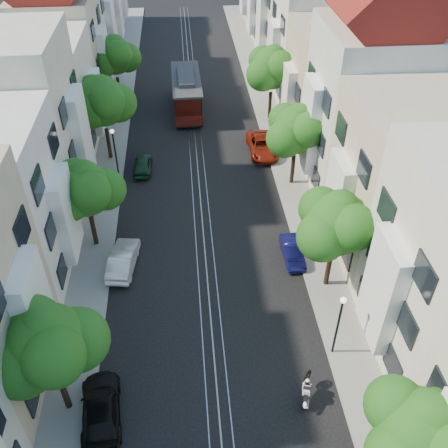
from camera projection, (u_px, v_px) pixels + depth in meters
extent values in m
plane|color=black|center=(195.00, 137.00, 44.79)|extent=(200.00, 200.00, 0.00)
cube|color=gray|center=(275.00, 133.00, 45.25)|extent=(2.50, 80.00, 0.12)
cube|color=gray|center=(113.00, 140.00, 44.26)|extent=(2.50, 80.00, 0.12)
cube|color=gray|center=(189.00, 137.00, 44.75)|extent=(0.06, 80.00, 0.02)
cube|color=gray|center=(195.00, 137.00, 44.79)|extent=(0.06, 80.00, 0.02)
cube|color=gray|center=(201.00, 137.00, 44.82)|extent=(0.06, 80.00, 0.02)
cube|color=tan|center=(195.00, 137.00, 44.79)|extent=(0.08, 80.00, 0.01)
cube|color=white|center=(384.00, 291.00, 23.87)|extent=(0.90, 3.04, 6.05)
cube|color=beige|center=(402.00, 185.00, 30.08)|extent=(7.00, 8.00, 10.00)
cube|color=white|center=(338.00, 199.00, 30.33)|extent=(0.90, 3.04, 5.50)
cube|color=silver|center=(364.00, 110.00, 35.64)|extent=(7.00, 8.00, 12.00)
cube|color=white|center=(311.00, 125.00, 35.99)|extent=(0.90, 3.04, 6.60)
cube|color=#C6B28C|center=(333.00, 85.00, 42.77)|extent=(7.00, 8.00, 9.00)
cube|color=white|center=(288.00, 94.00, 42.97)|extent=(0.90, 3.04, 4.95)
cube|color=white|center=(313.00, 43.00, 48.49)|extent=(7.00, 8.00, 10.50)
cube|color=white|center=(274.00, 53.00, 48.76)|extent=(0.90, 3.04, 5.78)
cube|color=beige|center=(297.00, 13.00, 54.36)|extent=(7.00, 8.00, 11.50)
cube|color=white|center=(262.00, 23.00, 54.69)|extent=(0.90, 3.04, 6.32)
cube|color=silver|center=(283.00, 2.00, 61.18)|extent=(7.00, 8.00, 9.50)
cube|color=white|center=(252.00, 10.00, 61.40)|extent=(0.90, 3.04, 5.23)
cube|color=white|center=(35.00, 315.00, 22.82)|extent=(0.90, 3.04, 5.93)
cube|color=white|center=(65.00, 215.00, 29.26)|extent=(0.90, 3.04, 5.39)
cube|color=beige|center=(22.00, 126.00, 34.08)|extent=(7.00, 8.00, 11.76)
cube|color=white|center=(80.00, 136.00, 34.93)|extent=(0.90, 3.04, 6.47)
cube|color=silver|center=(48.00, 96.00, 41.20)|extent=(7.00, 8.00, 8.82)
cube|color=white|center=(96.00, 102.00, 41.90)|extent=(0.90, 3.04, 4.85)
cube|color=beige|center=(62.00, 52.00, 46.92)|extent=(7.00, 8.00, 10.29)
cube|color=white|center=(104.00, 60.00, 47.70)|extent=(0.90, 3.04, 5.66)
cube|color=silver|center=(74.00, 21.00, 52.80)|extent=(7.00, 8.00, 11.27)
cube|color=white|center=(111.00, 28.00, 53.63)|extent=(0.90, 3.04, 6.20)
cube|color=#C6B28C|center=(85.00, 8.00, 59.61)|extent=(7.00, 8.00, 9.31)
cube|color=white|center=(118.00, 14.00, 60.34)|extent=(0.90, 3.04, 5.12)
sphere|color=#1C4B12|center=(420.00, 433.00, 18.48)|extent=(3.38, 3.38, 3.38)
sphere|color=#1C4B12|center=(440.00, 423.00, 19.20)|extent=(2.70, 2.70, 2.70)
sphere|color=#1C4B12|center=(428.00, 417.00, 18.00)|extent=(2.03, 2.03, 2.03)
cylinder|color=black|center=(328.00, 268.00, 29.74)|extent=(0.30, 0.30, 2.45)
sphere|color=#1C4B12|center=(337.00, 223.00, 27.55)|extent=(3.64, 3.64, 3.64)
sphere|color=#1C4B12|center=(352.00, 222.00, 28.27)|extent=(2.91, 2.91, 2.91)
sphere|color=#1C4B12|center=(322.00, 237.00, 27.14)|extent=(2.84, 2.84, 2.84)
sphere|color=#1C4B12|center=(340.00, 209.00, 27.07)|extent=(2.18, 2.18, 2.18)
cylinder|color=black|center=(293.00, 169.00, 38.27)|extent=(0.30, 0.30, 2.38)
sphere|color=#1C4B12|center=(297.00, 130.00, 36.15)|extent=(3.54, 3.54, 3.54)
sphere|color=#1C4B12|center=(309.00, 131.00, 36.86)|extent=(2.83, 2.83, 2.83)
sphere|color=#1C4B12|center=(285.00, 139.00, 35.73)|extent=(2.76, 2.76, 2.76)
sphere|color=#1C4B12|center=(299.00, 118.00, 35.67)|extent=(2.12, 2.12, 2.12)
cylinder|color=black|center=(270.00, 105.00, 46.73)|extent=(0.30, 0.30, 2.52)
sphere|color=#1C4B12|center=(272.00, 68.00, 44.49)|extent=(3.74, 3.74, 3.74)
sphere|color=#1C4B12|center=(283.00, 70.00, 45.20)|extent=(3.00, 3.00, 3.00)
sphere|color=#1C4B12|center=(263.00, 75.00, 44.07)|extent=(2.92, 2.92, 2.92)
sphere|color=#1C4B12|center=(274.00, 58.00, 44.01)|extent=(2.25, 2.25, 2.25)
cylinder|color=black|center=(64.00, 391.00, 23.34)|extent=(0.30, 0.30, 2.45)
sphere|color=#1C4B12|center=(48.00, 345.00, 21.16)|extent=(3.64, 3.64, 3.64)
sphere|color=#1C4B12|center=(77.00, 340.00, 21.87)|extent=(2.91, 2.91, 2.91)
sphere|color=#1C4B12|center=(23.00, 365.00, 20.74)|extent=(2.84, 2.84, 2.84)
sphere|color=#1C4B12|center=(46.00, 330.00, 20.68)|extent=(2.18, 2.18, 2.18)
cylinder|color=black|center=(94.00, 230.00, 32.68)|extent=(0.30, 0.30, 2.27)
sphere|color=#1C4B12|center=(85.00, 190.00, 30.65)|extent=(3.38, 3.38, 3.38)
sphere|color=#1C4B12|center=(105.00, 189.00, 31.37)|extent=(2.70, 2.70, 2.70)
sphere|color=#1C4B12|center=(69.00, 201.00, 30.24)|extent=(2.64, 2.64, 2.64)
sphere|color=#1C4B12|center=(84.00, 176.00, 30.17)|extent=(2.03, 2.03, 2.03)
cylinder|color=black|center=(109.00, 143.00, 41.08)|extent=(0.30, 0.30, 2.62)
sphere|color=#1C4B12|center=(102.00, 101.00, 38.74)|extent=(3.90, 3.90, 3.90)
sphere|color=#1C4B12|center=(117.00, 103.00, 39.45)|extent=(3.12, 3.12, 3.12)
sphere|color=#1C4B12|center=(89.00, 109.00, 38.32)|extent=(3.04, 3.04, 3.04)
sphere|color=#1C4B12|center=(101.00, 90.00, 38.26)|extent=(2.34, 2.34, 2.34)
cylinder|color=black|center=(119.00, 89.00, 49.67)|extent=(0.30, 0.30, 2.38)
sphere|color=#1C4B12|center=(114.00, 56.00, 47.55)|extent=(3.54, 3.54, 3.54)
sphere|color=#1C4B12|center=(127.00, 57.00, 48.26)|extent=(2.83, 2.83, 2.83)
sphere|color=#1C4B12|center=(104.00, 62.00, 47.13)|extent=(2.76, 2.76, 2.76)
sphere|color=#1C4B12|center=(114.00, 46.00, 47.06)|extent=(2.12, 2.12, 2.12)
cylinder|color=black|center=(337.00, 327.00, 25.32)|extent=(0.12, 0.12, 4.00)
sphere|color=#FFF2CC|center=(343.00, 300.00, 24.06)|extent=(0.32, 0.32, 0.32)
cylinder|color=black|center=(116.00, 154.00, 38.39)|extent=(0.12, 0.12, 4.00)
sphere|color=#FFF2CC|center=(112.00, 131.00, 37.13)|extent=(0.32, 0.32, 0.32)
torus|color=black|center=(305.00, 403.00, 24.04)|extent=(0.32, 0.70, 0.69)
torus|color=black|center=(307.00, 376.00, 24.60)|extent=(0.53, 0.59, 0.68)
ellipsoid|color=white|center=(306.00, 388.00, 24.19)|extent=(0.65, 1.02, 0.78)
ellipsoid|color=white|center=(307.00, 390.00, 23.90)|extent=(0.47, 0.59, 0.44)
cube|color=black|center=(306.00, 399.00, 23.70)|extent=(0.33, 0.53, 0.30)
cube|color=silver|center=(307.00, 390.00, 23.84)|extent=(0.44, 0.59, 0.27)
sphere|color=black|center=(307.00, 383.00, 23.99)|extent=(0.24, 0.24, 0.24)
cube|color=black|center=(187.00, 105.00, 48.70)|extent=(2.60, 8.64, 0.32)
cube|color=#48100C|center=(187.00, 93.00, 47.89)|extent=(2.66, 5.41, 2.58)
cube|color=beige|center=(186.00, 83.00, 47.28)|extent=(2.71, 5.47, 0.64)
cube|color=#2D2D30|center=(186.00, 79.00, 47.01)|extent=(2.81, 8.64, 0.19)
cube|color=#2D2D30|center=(186.00, 76.00, 46.84)|extent=(1.58, 4.86, 0.38)
imported|color=#0C0C3F|center=(292.00, 251.00, 32.10)|extent=(1.21, 3.31, 1.08)
imported|color=maroon|center=(262.00, 146.00, 42.27)|extent=(2.32, 4.89, 1.35)
imported|color=black|center=(101.00, 409.00, 23.41)|extent=(2.27, 4.63, 1.30)
imported|color=silver|center=(123.00, 259.00, 31.34)|extent=(1.97, 4.26, 1.35)
imported|color=#153520|center=(143.00, 164.00, 40.13)|extent=(1.53, 3.51, 1.18)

